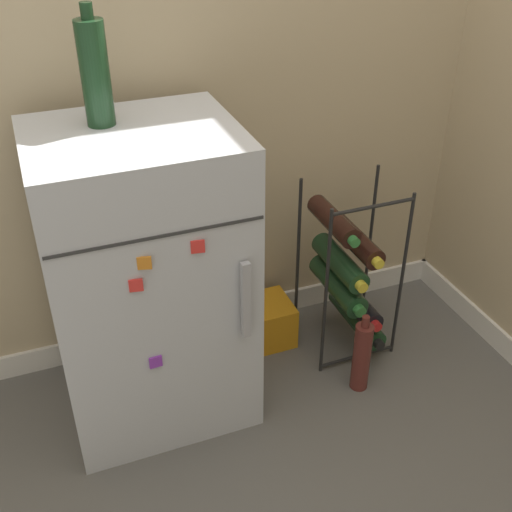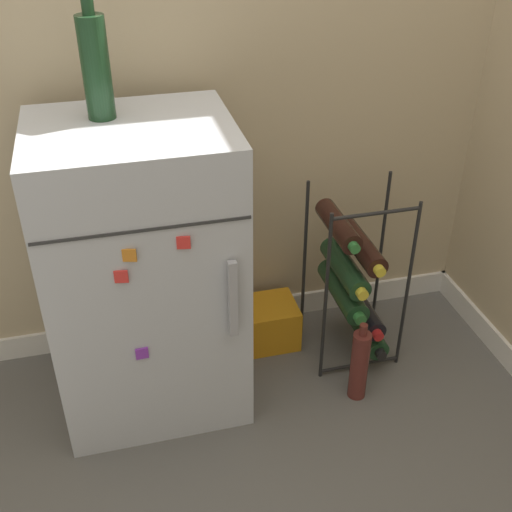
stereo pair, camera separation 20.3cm
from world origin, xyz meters
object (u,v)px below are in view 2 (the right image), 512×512
object	(u,v)px
wine_rack	(352,282)
soda_box	(264,323)
mini_fridge	(145,275)
loose_bottle_floor	(359,365)
fridge_top_bottle	(96,67)

from	to	relation	value
wine_rack	soda_box	bearing A→B (deg)	156.14
mini_fridge	loose_bottle_floor	world-z (taller)	mini_fridge
fridge_top_bottle	loose_bottle_floor	size ratio (longest dim) A/B	1.02
soda_box	mini_fridge	bearing A→B (deg)	-159.89
loose_bottle_floor	soda_box	bearing A→B (deg)	123.50
mini_fridge	loose_bottle_floor	xyz separation A→B (m)	(0.65, -0.19, -0.34)
soda_box	loose_bottle_floor	world-z (taller)	loose_bottle_floor
loose_bottle_floor	mini_fridge	bearing A→B (deg)	163.38
mini_fridge	fridge_top_bottle	distance (m)	0.62
mini_fridge	soda_box	world-z (taller)	mini_fridge
wine_rack	fridge_top_bottle	bearing A→B (deg)	176.47
soda_box	fridge_top_bottle	bearing A→B (deg)	-170.94
wine_rack	mini_fridge	bearing A→B (deg)	-177.52
wine_rack	fridge_top_bottle	size ratio (longest dim) A/B	2.12
soda_box	loose_bottle_floor	size ratio (longest dim) A/B	0.78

